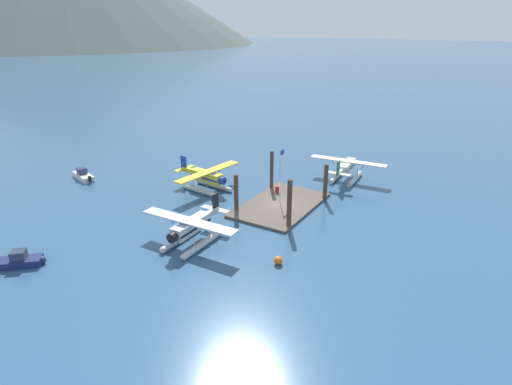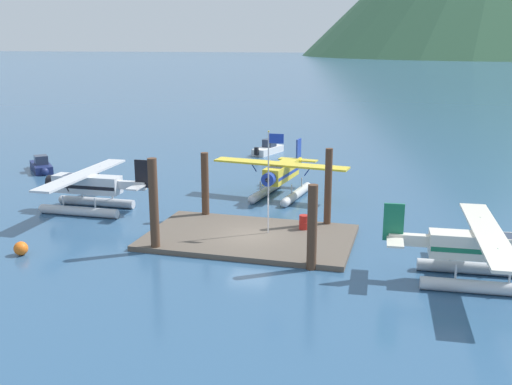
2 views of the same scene
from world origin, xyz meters
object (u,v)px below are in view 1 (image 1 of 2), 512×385
at_px(seaplane_cream_stbd_aft, 347,169).
at_px(boat_navy_open_west, 18,261).
at_px(seaplane_silver_port_fwd, 191,230).
at_px(flagpole, 280,169).
at_px(seaplane_yellow_bow_centre, 207,179).
at_px(mooring_buoy, 278,260).
at_px(fuel_drum, 277,189).
at_px(boat_white_open_north, 83,175).

relative_size(seaplane_cream_stbd_aft, boat_navy_open_west, 2.54).
distance_m(seaplane_silver_port_fwd, boat_navy_open_west, 15.35).
height_order(flagpole, boat_navy_open_west, flagpole).
xyz_separation_m(seaplane_yellow_bow_centre, boat_navy_open_west, (-23.21, 3.24, -1.09)).
relative_size(mooring_buoy, seaplane_silver_port_fwd, 0.07).
xyz_separation_m(mooring_buoy, seaplane_silver_port_fwd, (-1.07, 8.95, 1.19)).
height_order(flagpole, seaplane_silver_port_fwd, flagpole).
bearing_deg(seaplane_silver_port_fwd, fuel_drum, -3.90).
relative_size(fuel_drum, boat_white_open_north, 0.19).
bearing_deg(mooring_buoy, boat_navy_open_west, 121.79).
relative_size(seaplane_cream_stbd_aft, boat_white_open_north, 2.21).
relative_size(fuel_drum, seaplane_yellow_bow_centre, 0.08).
relative_size(flagpole, boat_navy_open_west, 1.51).
relative_size(boat_navy_open_west, boat_white_open_north, 0.87).
height_order(boat_navy_open_west, boat_white_open_north, same).
relative_size(fuel_drum, boat_navy_open_west, 0.21).
bearing_deg(boat_white_open_north, flagpole, -75.73).
bearing_deg(mooring_buoy, boat_white_open_north, 80.36).
distance_m(flagpole, mooring_buoy, 14.74).
height_order(mooring_buoy, boat_white_open_north, boat_white_open_north).
xyz_separation_m(flagpole, seaplane_yellow_bow_centre, (-1.55, 9.72, -2.58)).
xyz_separation_m(boat_navy_open_west, boat_white_open_north, (17.85, 14.19, 0.00)).
height_order(seaplane_yellow_bow_centre, boat_navy_open_west, seaplane_yellow_bow_centre).
height_order(flagpole, mooring_buoy, flagpole).
relative_size(fuel_drum, seaplane_cream_stbd_aft, 0.08).
bearing_deg(seaplane_cream_stbd_aft, flagpole, 160.19).
bearing_deg(boat_navy_open_west, seaplane_cream_stbd_aft, -25.25).
bearing_deg(boat_white_open_north, boat_navy_open_west, -141.52).
relative_size(seaplane_yellow_bow_centre, boat_white_open_north, 2.21).
xyz_separation_m(seaplane_cream_stbd_aft, seaplane_yellow_bow_centre, (-13.09, 13.88, 0.00)).
bearing_deg(mooring_buoy, flagpole, 27.54).
bearing_deg(seaplane_cream_stbd_aft, mooring_buoy, -174.26).
distance_m(seaplane_cream_stbd_aft, boat_navy_open_west, 40.15).
height_order(seaplane_cream_stbd_aft, boat_white_open_north, seaplane_cream_stbd_aft).
relative_size(seaplane_yellow_bow_centre, boat_navy_open_west, 2.55).
height_order(seaplane_cream_stbd_aft, seaplane_silver_port_fwd, same).
height_order(seaplane_cream_stbd_aft, seaplane_yellow_bow_centre, same).
relative_size(mooring_buoy, seaplane_yellow_bow_centre, 0.07).
distance_m(boat_navy_open_west, boat_white_open_north, 22.80).
xyz_separation_m(mooring_buoy, seaplane_cream_stbd_aft, (24.18, 2.43, 1.19)).
relative_size(seaplane_silver_port_fwd, seaplane_yellow_bow_centre, 0.99).
bearing_deg(seaplane_cream_stbd_aft, boat_white_open_north, 120.51).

